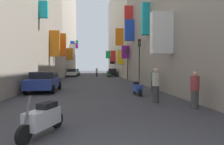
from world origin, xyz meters
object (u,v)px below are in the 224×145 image
parked_car_green (75,72)px  parked_car_black (112,72)px  traffic_light_near_corner (139,54)px  parked_car_white (72,72)px  scooter_silver (43,118)px  pedestrian_near_right (195,90)px  traffic_light_far_corner (128,58)px  pedestrian_mid_street (156,85)px  scooter_green (108,75)px  scooter_blue (137,88)px  parked_car_blue (44,81)px  pedestrian_near_left (97,72)px  pedestrian_crossing (153,80)px

parked_car_green → parked_car_black: size_ratio=1.01×
parked_car_black → traffic_light_near_corner: 20.07m
parked_car_white → parked_car_black: parked_car_black is taller
parked_car_white → scooter_silver: (2.48, -33.53, -0.32)m
pedestrian_near_right → traffic_light_far_corner: size_ratio=0.37×
traffic_light_near_corner → parked_car_black: bearing=92.3°
pedestrian_near_right → pedestrian_mid_street: 2.01m
parked_car_green → traffic_light_near_corner: bearing=-70.7°
scooter_green → pedestrian_mid_street: pedestrian_mid_street is taller
parked_car_white → pedestrian_mid_street: bearing=-76.4°
traffic_light_near_corner → scooter_green: bearing=96.3°
parked_car_black → traffic_light_near_corner: bearing=-87.7°
parked_car_green → scooter_blue: size_ratio=2.28×
parked_car_blue → pedestrian_near_left: bearing=78.8°
parked_car_black → scooter_green: parked_car_black is taller
parked_car_blue → scooter_green: (6.54, 20.61, -0.32)m
parked_car_green → scooter_silver: size_ratio=2.47×
pedestrian_near_left → scooter_green: bearing=-44.7°
pedestrian_near_left → traffic_light_near_corner: traffic_light_near_corner is taller
pedestrian_near_left → scooter_blue: bearing=-85.4°
pedestrian_near_left → pedestrian_mid_street: (2.34, -28.08, 0.05)m
parked_car_white → parked_car_black: size_ratio=0.98×
parked_car_white → pedestrian_mid_street: size_ratio=2.41×
pedestrian_near_right → pedestrian_mid_street: size_ratio=0.92×
pedestrian_near_left → traffic_light_near_corner: bearing=-78.1°
scooter_silver → scooter_green: same height
pedestrian_near_left → parked_car_white: bearing=167.6°
parked_car_blue → traffic_light_near_corner: traffic_light_near_corner is taller
pedestrian_mid_street → traffic_light_far_corner: (1.49, 16.40, 2.12)m
pedestrian_near_left → pedestrian_mid_street: pedestrian_mid_street is taller
scooter_silver → pedestrian_near_right: size_ratio=1.08×
parked_car_white → pedestrian_crossing: size_ratio=2.50×
parked_car_green → traffic_light_far_corner: (8.44, -17.67, 2.25)m
parked_car_blue → scooter_green: parked_car_blue is taller
parked_car_black → parked_car_green: bearing=150.9°
parked_car_blue → scooter_silver: bearing=-77.1°
scooter_green → pedestrian_near_left: bearing=135.3°
parked_car_blue → scooter_silver: size_ratio=2.34×
parked_car_blue → scooter_blue: (6.51, -2.50, -0.32)m
scooter_silver → scooter_green: size_ratio=0.98×
scooter_green → traffic_light_far_corner: (1.76, -9.63, 2.56)m
pedestrian_mid_street → scooter_blue: bearing=96.0°
parked_car_white → traffic_light_far_corner: bearing=-56.1°
parked_car_black → scooter_green: (-1.00, -3.76, -0.33)m
traffic_light_far_corner → pedestrian_near_right: bearing=-90.8°
pedestrian_mid_street → traffic_light_near_corner: bearing=81.3°
parked_car_black → pedestrian_near_left: pedestrian_near_left is taller
pedestrian_crossing → traffic_light_near_corner: traffic_light_near_corner is taller
parked_car_blue → traffic_light_near_corner: bearing=28.2°
parked_car_black → traffic_light_far_corner: 13.60m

